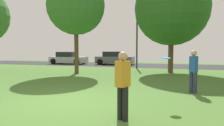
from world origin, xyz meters
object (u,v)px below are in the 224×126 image
Objects in this scene: maple_tree_far at (76,6)px; street_lamp_post at (137,43)px; person_thrower at (123,83)px; person_catcher at (193,70)px; frisbee_disc at (166,58)px; oak_tree_center at (172,9)px; parked_car_silver at (68,58)px; parked_car_grey at (115,59)px.

maple_tree_far reaches higher than street_lamp_post.
person_thrower is 4.15m from person_catcher.
person_catcher is 4.29× the size of frisbee_disc.
parked_car_silver is (-11.79, 5.96, -3.94)m from oak_tree_center.
frisbee_disc is at bearing -45.17° from maple_tree_far.
street_lamp_post is (-2.95, 2.51, -2.33)m from oak_tree_center.
maple_tree_far is (-6.25, -2.56, 0.08)m from oak_tree_center.
person_thrower is 18.14m from parked_car_grey.
maple_tree_far is at bearing -157.75° from oak_tree_center.
person_thrower reaches higher than frisbee_disc.
oak_tree_center is 7.98m from person_catcher.
street_lamp_post is (-3.97, 9.52, 1.35)m from person_catcher.
parked_car_grey is (0.01, 9.12, -3.99)m from maple_tree_far.
parked_car_grey is at bearing -125.90° from person_catcher.
maple_tree_far reaches higher than parked_car_grey.
maple_tree_far is 10.53m from person_thrower.
maple_tree_far is at bearing 134.83° from frisbee_disc.
person_thrower is at bearing -115.95° from frisbee_disc.
street_lamp_post is at bearing -21.32° from parked_car_silver.
parked_car_silver is at bearing 123.04° from maple_tree_far.
street_lamp_post is at bearing 139.61° from oak_tree_center.
person_thrower is 0.38× the size of parked_car_silver.
parked_car_silver is (-11.87, 14.89, -0.77)m from frisbee_disc.
parked_car_grey reaches higher than parked_car_silver.
oak_tree_center is 1.72× the size of parked_car_grey.
person_catcher is at bearing -31.47° from maple_tree_far.
oak_tree_center is 1.67× the size of parked_car_silver.
frisbee_disc is 0.09× the size of street_lamp_post.
oak_tree_center reaches higher than person_catcher.
oak_tree_center is 4.39× the size of person_catcher.
oak_tree_center is 6.75m from maple_tree_far.
frisbee_disc is at bearing -51.43° from parked_car_silver.
maple_tree_far is 9.95m from parked_car_grey.
person_catcher reaches higher than parked_car_grey.
person_thrower is (5.45, -8.18, -3.77)m from maple_tree_far.
maple_tree_far is at bearing -123.04° from street_lamp_post.
parked_car_grey is at bearing 6.18° from parked_car_silver.
person_thrower is at bearing -80.76° from street_lamp_post.
oak_tree_center is at bearing 22.25° from maple_tree_far.
person_catcher is 0.36× the size of street_lamp_post.
frisbee_disc is 19.06m from parked_car_silver.
oak_tree_center is at bearing -46.45° from parked_car_grey.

